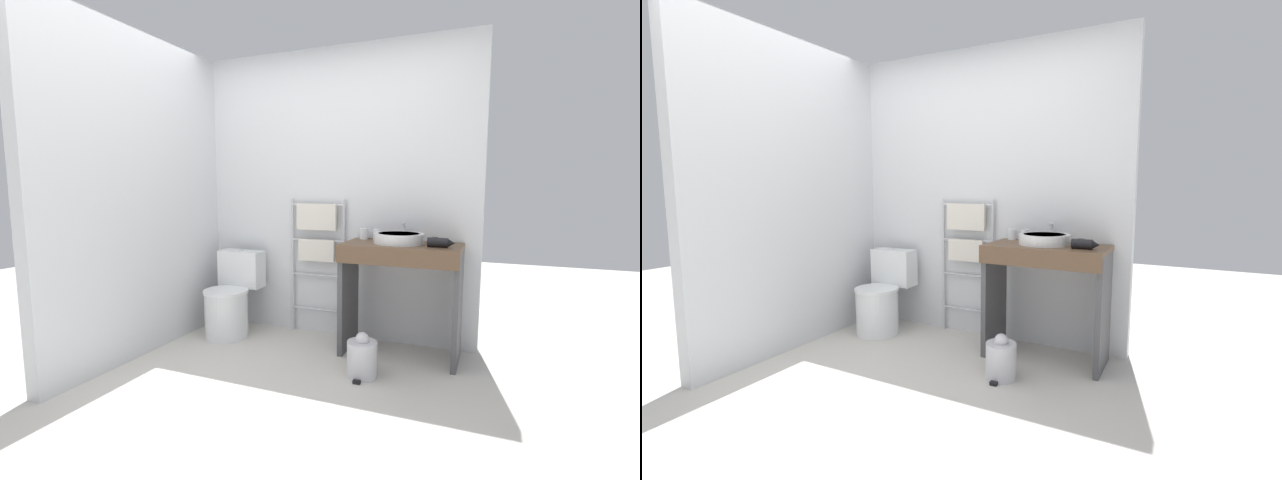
{
  "view_description": "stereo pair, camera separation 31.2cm",
  "coord_description": "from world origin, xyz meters",
  "views": [
    {
      "loc": [
        1.37,
        -2.01,
        1.33
      ],
      "look_at": [
        0.19,
        0.86,
        0.94
      ],
      "focal_mm": 24.0,
      "sensor_mm": 36.0,
      "label": 1
    },
    {
      "loc": [
        1.66,
        -1.87,
        1.33
      ],
      "look_at": [
        0.19,
        0.86,
        0.94
      ],
      "focal_mm": 24.0,
      "sensor_mm": 36.0,
      "label": 2
    }
  ],
  "objects": [
    {
      "name": "wall_side",
      "position": [
        -1.23,
        0.76,
        1.26
      ],
      "size": [
        0.12,
        2.24,
        2.51
      ],
      "primitive_type": "cube",
      "color": "silver",
      "rests_on": "ground_plane"
    },
    {
      "name": "wall_back",
      "position": [
        0.0,
        1.58,
        1.26
      ],
      "size": [
        2.58,
        0.12,
        2.51
      ],
      "primitive_type": "cube",
      "color": "silver",
      "rests_on": "ground_plane"
    },
    {
      "name": "faucet",
      "position": [
        0.69,
        1.46,
        0.99
      ],
      "size": [
        0.02,
        0.1,
        0.16
      ],
      "color": "silver",
      "rests_on": "vanity_counter"
    },
    {
      "name": "trash_bin",
      "position": [
        0.55,
        0.77,
        0.14
      ],
      "size": [
        0.21,
        0.25,
        0.32
      ],
      "color": "silver",
      "rests_on": "ground_plane"
    },
    {
      "name": "cup_near_edge",
      "position": [
        0.48,
        1.41,
        0.94
      ],
      "size": [
        0.07,
        0.07,
        0.09
      ],
      "color": "white",
      "rests_on": "vanity_counter"
    },
    {
      "name": "ground_plane",
      "position": [
        0.0,
        0.0,
        0.0
      ],
      "size": [
        12.0,
        12.0,
        0.0
      ],
      "primitive_type": "plane",
      "color": "beige"
    },
    {
      "name": "sink_basin",
      "position": [
        0.69,
        1.27,
        0.94
      ],
      "size": [
        0.39,
        0.39,
        0.08
      ],
      "color": "white",
      "rests_on": "vanity_counter"
    },
    {
      "name": "towel_radiator",
      "position": [
        -0.08,
        1.46,
        0.85
      ],
      "size": [
        0.52,
        0.06,
        1.22
      ],
      "color": "silver",
      "rests_on": "ground_plane"
    },
    {
      "name": "hair_dryer",
      "position": [
        1.01,
        1.18,
        0.93
      ],
      "size": [
        0.2,
        0.17,
        0.07
      ],
      "color": "black",
      "rests_on": "vanity_counter"
    },
    {
      "name": "vanity_counter",
      "position": [
        0.72,
        1.24,
        0.6
      ],
      "size": [
        0.9,
        0.5,
        0.89
      ],
      "color": "brown",
      "rests_on": "ground_plane"
    },
    {
      "name": "toilet",
      "position": [
        -0.8,
        1.16,
        0.32
      ],
      "size": [
        0.41,
        0.55,
        0.75
      ],
      "color": "white",
      "rests_on": "ground_plane"
    },
    {
      "name": "cup_near_wall",
      "position": [
        0.36,
        1.43,
        0.94
      ],
      "size": [
        0.07,
        0.07,
        0.09
      ],
      "color": "white",
      "rests_on": "vanity_counter"
    }
  ]
}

